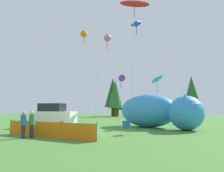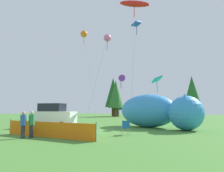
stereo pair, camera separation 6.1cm
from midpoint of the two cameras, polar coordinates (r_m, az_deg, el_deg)
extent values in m
plane|color=#477F33|center=(17.62, -7.58, -11.70)|extent=(120.00, 120.00, 0.00)
cube|color=white|center=(21.84, -15.04, -8.09)|extent=(4.33, 2.34, 1.27)
cube|color=#1E232D|center=(21.92, -15.44, -5.41)|extent=(2.49, 1.90, 0.76)
cylinder|color=black|center=(22.02, -11.09, -9.70)|extent=(0.64, 0.33, 0.61)
cylinder|color=black|center=(20.55, -13.07, -9.93)|extent=(0.64, 0.33, 0.61)
cylinder|color=black|center=(23.21, -16.86, -9.36)|extent=(0.64, 0.33, 0.61)
cylinder|color=black|center=(21.82, -19.11, -9.52)|extent=(0.64, 0.33, 0.61)
cube|color=#1959A5|center=(15.17, 3.42, -10.86)|extent=(0.77, 0.77, 0.03)
cube|color=#1959A5|center=(14.90, 3.65, -9.99)|extent=(0.46, 0.32, 0.50)
cylinder|color=#A5A5AD|center=(15.37, 2.34, -11.70)|extent=(0.02, 0.02, 0.48)
cylinder|color=#A5A5AD|center=(15.48, 4.08, -11.65)|extent=(0.02, 0.02, 0.48)
cylinder|color=#A5A5AD|center=(14.91, 2.73, -11.87)|extent=(0.02, 0.02, 0.48)
cylinder|color=#A5A5AD|center=(15.02, 4.53, -11.82)|extent=(0.02, 0.02, 0.48)
ellipsoid|color=#338CD8|center=(21.68, 9.08, -6.39)|extent=(7.32, 5.82, 3.19)
ellipsoid|color=white|center=(21.70, 9.11, -8.28)|extent=(4.84, 4.04, 1.43)
sphere|color=#338CD8|center=(19.13, 18.72, -6.69)|extent=(2.87, 2.87, 2.87)
cone|color=#338CD8|center=(19.86, 18.80, -3.33)|extent=(0.80, 0.80, 0.86)
cone|color=#338CD8|center=(18.43, 18.40, -3.17)|extent=(0.80, 0.80, 0.86)
cube|color=orange|center=(14.45, -16.58, -10.87)|extent=(7.31, 0.84, 0.96)
cylinder|color=#4C4C51|center=(17.28, -25.10, -9.55)|extent=(0.05, 0.05, 1.05)
cylinder|color=#4C4C51|center=(12.06, -4.22, -11.88)|extent=(0.05, 0.05, 1.05)
cylinder|color=#2D2D38|center=(14.43, -22.32, -11.05)|extent=(0.24, 0.24, 0.77)
cylinder|color=#2D59A5|center=(14.38, -22.21, -8.26)|extent=(0.35, 0.35, 0.64)
sphere|color=tan|center=(14.37, -22.14, -6.57)|extent=(0.21, 0.21, 0.21)
cylinder|color=#2D2D38|center=(14.61, -20.38, -11.04)|extent=(0.24, 0.24, 0.78)
cylinder|color=#338C4C|center=(14.56, -20.27, -8.25)|extent=(0.36, 0.36, 0.65)
sphere|color=beige|center=(14.55, -20.21, -6.56)|extent=(0.21, 0.21, 0.21)
cylinder|color=silver|center=(21.82, 10.43, -4.35)|extent=(0.86, 0.88, 4.72)
cube|color=#19B2B2|center=(22.32, 11.60, 1.72)|extent=(1.18, 1.27, 0.76)
cylinder|color=#19B2B2|center=(22.24, 11.64, -0.07)|extent=(0.06, 0.06, 1.20)
cylinder|color=silver|center=(24.00, 1.82, -3.85)|extent=(0.16, 0.78, 5.34)
cone|color=purple|center=(24.57, 2.27, 2.35)|extent=(1.44, 1.69, 1.12)
cylinder|color=purple|center=(24.48, 2.28, 0.73)|extent=(0.06, 0.06, 1.20)
cylinder|color=silver|center=(26.31, -5.62, 1.77)|extent=(0.79, 2.29, 10.63)
sphere|color=orange|center=(26.79, -7.45, 13.35)|extent=(0.81, 0.81, 0.81)
cylinder|color=orange|center=(26.57, -7.47, 11.93)|extent=(0.06, 0.06, 1.20)
cylinder|color=silver|center=(23.60, 5.46, 3.52)|extent=(0.51, 1.38, 11.32)
cube|color=blue|center=(25.69, 6.35, 15.86)|extent=(1.19, 1.20, 0.53)
cylinder|color=blue|center=(25.43, 6.37, 14.40)|extent=(0.06, 0.06, 1.20)
cylinder|color=silver|center=(21.29, -4.32, 1.19)|extent=(1.94, 1.18, 8.86)
sphere|color=pink|center=(22.36, -1.31, 12.47)|extent=(0.73, 0.73, 0.73)
cylinder|color=pink|center=(22.14, -1.32, 10.75)|extent=(0.06, 0.06, 1.20)
cylinder|color=silver|center=(21.65, 5.33, 5.00)|extent=(1.21, 2.25, 11.78)
ellipsoid|color=red|center=(22.39, 5.73, 20.59)|extent=(3.28, 0.96, 1.58)
cylinder|color=red|center=(22.08, 5.75, 18.97)|extent=(0.06, 0.06, 1.20)
cylinder|color=brown|center=(50.18, 0.85, -6.89)|extent=(0.64, 0.64, 1.99)
cone|color=#2D6B2D|center=(50.29, 0.84, -2.11)|extent=(3.51, 3.51, 6.38)
cylinder|color=brown|center=(52.31, 0.18, -6.73)|extent=(0.71, 0.71, 2.21)
cone|color=#1E5623|center=(52.45, 0.18, -1.66)|extent=(3.89, 3.89, 7.08)
cylinder|color=brown|center=(47.41, 20.26, -6.54)|extent=(0.65, 0.65, 2.04)
cone|color=#236028|center=(47.54, 20.08, -1.39)|extent=(3.59, 3.59, 6.52)
cylinder|color=brown|center=(51.36, 1.49, -7.11)|extent=(0.50, 0.50, 1.55)
cone|color=#236028|center=(51.40, 1.48, -3.49)|extent=(2.72, 2.72, 4.95)
camera|label=1|loc=(0.03, -90.08, 0.01)|focal=35.00mm
camera|label=2|loc=(0.03, 89.92, -0.01)|focal=35.00mm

